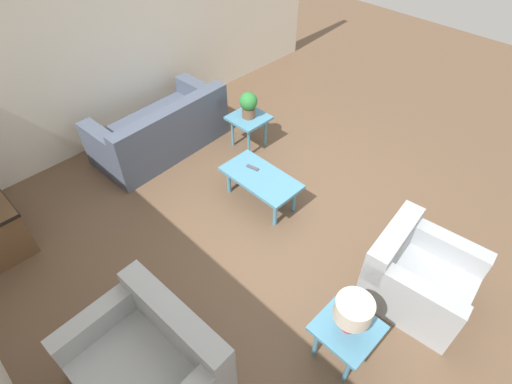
{
  "coord_description": "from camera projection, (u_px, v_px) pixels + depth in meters",
  "views": [
    {
      "loc": [
        -1.94,
        2.46,
        3.54
      ],
      "look_at": [
        0.26,
        0.26,
        0.55
      ],
      "focal_mm": 28.0,
      "sensor_mm": 36.0,
      "label": 1
    }
  ],
  "objects": [
    {
      "name": "ground_plane",
      "position": [
        287.0,
        225.0,
        4.7
      ],
      "size": [
        14.0,
        14.0,
        0.0
      ],
      "primitive_type": "plane",
      "color": "brown"
    },
    {
      "name": "table_lamp",
      "position": [
        353.0,
        311.0,
        3.08
      ],
      "size": [
        0.3,
        0.3,
        0.37
      ],
      "color": "red",
      "rests_on": "side_table_lamp"
    },
    {
      "name": "potted_plant",
      "position": [
        248.0,
        104.0,
        5.34
      ],
      "size": [
        0.24,
        0.24,
        0.36
      ],
      "color": "brown",
      "rests_on": "side_table_plant"
    },
    {
      "name": "coffee_table",
      "position": [
        261.0,
        180.0,
        4.76
      ],
      "size": [
        0.97,
        0.5,
        0.4
      ],
      "color": "teal",
      "rests_on": "ground_plane"
    },
    {
      "name": "side_table_plant",
      "position": [
        249.0,
        122.0,
        5.53
      ],
      "size": [
        0.49,
        0.49,
        0.49
      ],
      "color": "teal",
      "rests_on": "ground_plane"
    },
    {
      "name": "sofa",
      "position": [
        162.0,
        131.0,
        5.55
      ],
      "size": [
        1.0,
        1.87,
        0.79
      ],
      "rotation": [
        0.0,
        0.0,
        1.63
      ],
      "color": "#4C566B",
      "rests_on": "ground_plane"
    },
    {
      "name": "wall_right",
      "position": [
        122.0,
        36.0,
        5.32
      ],
      "size": [
        0.12,
        7.2,
        2.7
      ],
      "color": "silver",
      "rests_on": "ground_plane"
    },
    {
      "name": "side_table_lamp",
      "position": [
        346.0,
        332.0,
        3.31
      ],
      "size": [
        0.49,
        0.49,
        0.49
      ],
      "color": "teal",
      "rests_on": "ground_plane"
    },
    {
      "name": "armchair",
      "position": [
        416.0,
        276.0,
        3.84
      ],
      "size": [
        1.0,
        0.94,
        0.75
      ],
      "rotation": [
        0.0,
        0.0,
        -1.46
      ],
      "color": "#A8ADB2",
      "rests_on": "ground_plane"
    },
    {
      "name": "loveseat",
      "position": [
        150.0,
        363.0,
        3.24
      ],
      "size": [
        1.23,
        0.97,
        0.75
      ],
      "rotation": [
        0.0,
        0.0,
        3.19
      ],
      "color": "#A8ADB2",
      "rests_on": "ground_plane"
    },
    {
      "name": "remote_control",
      "position": [
        253.0,
        168.0,
        4.82
      ],
      "size": [
        0.16,
        0.08,
        0.02
      ],
      "color": "#4C4C51",
      "rests_on": "coffee_table"
    }
  ]
}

